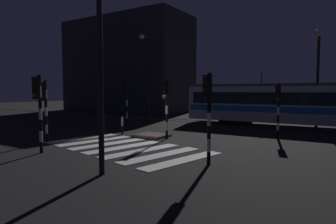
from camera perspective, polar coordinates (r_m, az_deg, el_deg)
The scene contains 17 objects.
ground_plane at distance 15.84m, azimuth -4.03°, elevation -5.73°, with size 120.00×120.00×0.00m, color black.
rail_near at distance 24.73m, azimuth 10.19°, elevation -2.21°, with size 80.00×0.12×0.03m, color #59595E.
rail_far at distance 26.06m, azimuth 11.38°, elevation -1.91°, with size 80.00×0.12×0.03m, color #59595E.
crosswalk_zebra at distance 14.41m, azimuth -8.46°, elevation -6.70°, with size 8.99×5.91×0.02m.
traffic_island at distance 17.42m, azimuth -3.20°, elevation -4.54°, with size 1.81×1.60×0.18m.
traffic_light_corner_near_left at distance 16.68m, azimuth -22.71°, elevation 1.83°, with size 0.36×0.42×3.23m.
traffic_light_corner_near_right at distance 10.69m, azimuth 7.72°, elevation 1.43°, with size 0.36×0.42×3.34m.
traffic_light_median_centre at distance 16.46m, azimuth -0.42°, elevation 2.23°, with size 0.36×0.42×3.28m.
traffic_light_corner_far_right at distance 17.91m, azimuth 20.41°, elevation 1.77°, with size 0.36×0.42×3.12m.
traffic_light_corner_far_left at distance 23.22m, azimuth -8.09°, elevation 3.14°, with size 0.36×0.42×3.54m.
traffic_light_kerb_mid_left at distance 13.84m, azimuth -23.70°, elevation 1.84°, with size 0.36×0.42×3.39m.
street_lamp_near_kerb at distance 9.61m, azimuth -14.11°, elevation 14.30°, with size 0.44×1.21×6.93m.
street_lamp_trackside_left at distance 27.22m, azimuth -4.21°, elevation 8.52°, with size 0.44×1.21×7.66m.
street_lamp_trackside_right at distance 22.32m, azimuth 26.83°, elevation 7.65°, with size 0.44×1.21×6.64m.
tram at distance 23.80m, azimuth 23.21°, elevation 1.47°, with size 16.58×2.58×4.15m.
bollard_island_edge at distance 18.64m, azimuth -8.80°, elevation -2.56°, with size 0.12×0.12×1.11m.
building_backdrop at distance 41.83m, azimuth -7.82°, elevation 8.84°, with size 17.27×8.00×12.41m, color #2D2D33.
Camera 1 is at (9.29, -12.55, 2.69)m, focal length 31.70 mm.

